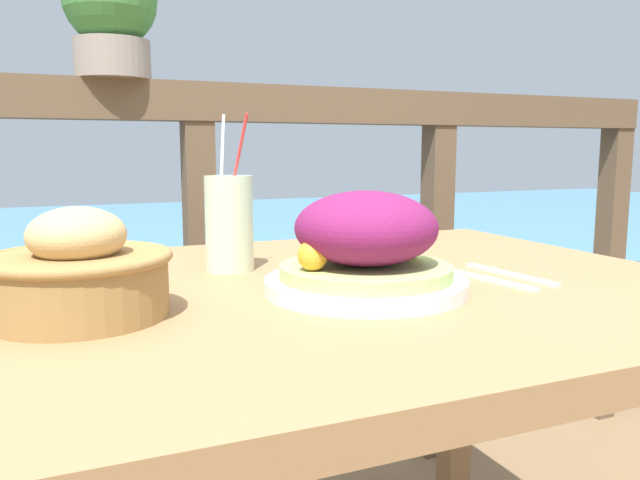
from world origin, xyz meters
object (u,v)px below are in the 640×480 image
drink_glass (229,223)px  bread_basket (79,273)px  salad_plate (366,249)px  potted_plant (110,12)px

drink_glass → bread_basket: 0.31m
salad_plate → bread_basket: 0.36m
salad_plate → potted_plant: size_ratio=1.01×
potted_plant → bread_basket: bearing=-98.9°
drink_glass → potted_plant: 0.69m
bread_basket → potted_plant: 0.87m
bread_basket → potted_plant: size_ratio=0.78×
salad_plate → potted_plant: 0.91m
drink_glass → bread_basket: size_ratio=1.17×
bread_basket → potted_plant: bearing=81.1°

